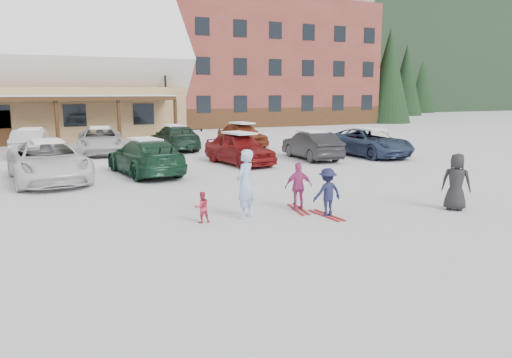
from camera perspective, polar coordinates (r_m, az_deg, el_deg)
name	(u,v)px	position (r m, az deg, el deg)	size (l,w,h in m)	color
ground	(262,225)	(12.68, 0.65, -5.27)	(160.00, 160.00, 0.00)	silver
alpine_hotel	(230,39)	(53.05, -3.04, 15.72)	(31.48, 14.01, 21.48)	maroon
lamp_post	(166,93)	(36.55, -10.28, 9.68)	(0.50, 0.25, 5.66)	black
conifer_1	(390,63)	(55.71, 15.02, 12.68)	(4.84, 4.84, 11.22)	black
conifer_3	(138,74)	(56.22, -13.37, 11.56)	(3.96, 3.96, 9.18)	black
conifer_4	(345,67)	(69.32, 10.12, 12.51)	(5.06, 5.06, 11.73)	black
adult_skier	(245,184)	(13.16, -1.26, -0.59)	(0.67, 0.44, 1.84)	#9EC3E9
toddler_red	(202,207)	(12.87, -6.20, -3.23)	(0.40, 0.31, 0.82)	#CC304A
child_navy	(327,192)	(13.56, 8.15, -1.51)	(0.85, 0.49, 1.31)	#181B3C
skis_child_navy	(327,215)	(13.70, 8.08, -4.14)	(0.20, 1.40, 0.03)	#AD1918
child_magenta	(299,186)	(14.15, 4.89, -0.86)	(0.80, 0.33, 1.36)	#BB3B7F
skis_child_magenta	(298,209)	(14.29, 4.85, -3.48)	(0.20, 1.40, 0.03)	#AD1918
bystander_dark	(456,182)	(15.18, 21.91, -0.30)	(0.80, 0.52, 1.63)	black
parked_car_2	(48,161)	(20.10, -22.65, 1.88)	(2.55, 5.53, 1.54)	white
parked_car_3	(145,157)	(20.65, -12.52, 2.48)	(2.02, 4.97, 1.44)	#173C27
parked_car_4	(239,149)	(23.05, -1.92, 3.50)	(1.72, 4.28, 1.46)	maroon
parked_car_5	(312,145)	(24.90, 6.38, 3.84)	(1.46, 4.19, 1.38)	black
parked_car_6	(369,143)	(26.60, 12.79, 4.09)	(2.35, 5.10, 1.42)	navy
parked_car_9	(32,142)	(28.46, -24.26, 3.83)	(1.51, 4.32, 1.42)	silver
parked_car_10	(100,141)	(28.26, -17.36, 4.22)	(2.36, 5.11, 1.42)	silver
parked_car_11	(175,138)	(29.06, -9.26, 4.68)	(1.97, 4.85, 1.41)	#183022
parked_car_12	(242,135)	(30.60, -1.59, 5.09)	(1.69, 4.21, 1.44)	brown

